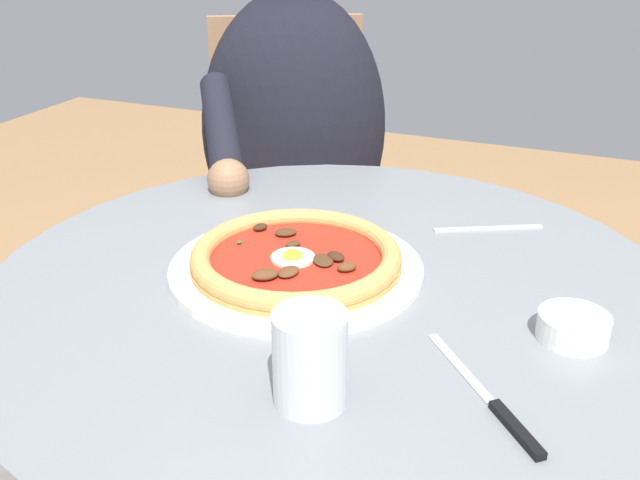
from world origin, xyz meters
TOP-DOWN VIEW (x-y plane):
  - dining_table at (0.00, 0.00)m, footprint 0.88×0.88m
  - pizza_on_plate at (0.00, -0.05)m, footprint 0.33×0.33m
  - water_glass at (0.24, 0.07)m, footprint 0.07×0.07m
  - steak_knife at (0.19, 0.24)m, footprint 0.16×0.14m
  - ramekin_capers at (0.03, 0.29)m, footprint 0.08×0.08m
  - fork_utensil at (-0.23, 0.16)m, footprint 0.08×0.15m
  - diner_person at (-0.55, -0.30)m, footprint 0.58×0.44m
  - cafe_chair_diner at (-0.68, -0.37)m, footprint 0.53×0.53m

SIDE VIEW (x-z plane):
  - diner_person at x=-0.55m, z-range -0.06..1.12m
  - dining_table at x=0.00m, z-range 0.18..0.90m
  - cafe_chair_diner at x=-0.68m, z-range 0.09..1.02m
  - fork_utensil at x=-0.23m, z-range 0.72..0.73m
  - steak_knife at x=0.19m, z-range 0.72..0.73m
  - ramekin_capers at x=0.03m, z-range 0.72..0.75m
  - pizza_on_plate at x=0.00m, z-range 0.72..0.76m
  - water_glass at x=0.24m, z-range 0.72..0.81m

